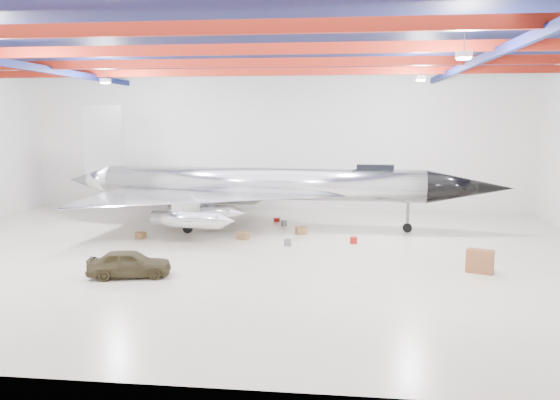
# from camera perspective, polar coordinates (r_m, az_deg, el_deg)

# --- Properties ---
(floor) EXTENTS (40.00, 40.00, 0.00)m
(floor) POSITION_cam_1_polar(r_m,az_deg,el_deg) (29.91, -3.99, -5.53)
(floor) COLOR beige
(floor) RESTS_ON ground
(wall_back) EXTENTS (40.00, 0.00, 40.00)m
(wall_back) POSITION_cam_1_polar(r_m,az_deg,el_deg) (43.89, -0.47, 6.19)
(wall_back) COLOR silver
(wall_back) RESTS_ON floor
(ceiling) EXTENTS (40.00, 40.00, 0.00)m
(ceiling) POSITION_cam_1_polar(r_m,az_deg,el_deg) (29.28, -4.22, 15.86)
(ceiling) COLOR #0A0F38
(ceiling) RESTS_ON wall_back
(ceiling_structure) EXTENTS (39.50, 29.50, 1.08)m
(ceiling_structure) POSITION_cam_1_polar(r_m,az_deg,el_deg) (29.20, -4.20, 14.54)
(ceiling_structure) COLOR maroon
(ceiling_structure) RESTS_ON ceiling
(jet_aircraft) EXTENTS (29.91, 18.01, 8.15)m
(jet_aircraft) POSITION_cam_1_polar(r_m,az_deg,el_deg) (36.39, -2.06, 1.26)
(jet_aircraft) COLOR silver
(jet_aircraft) RESTS_ON floor
(jeep) EXTENTS (4.00, 2.29, 1.28)m
(jeep) POSITION_cam_1_polar(r_m,az_deg,el_deg) (26.18, -15.46, -6.39)
(jeep) COLOR #37301B
(jeep) RESTS_ON floor
(desk) EXTENTS (1.35, 1.04, 1.11)m
(desk) POSITION_cam_1_polar(r_m,az_deg,el_deg) (27.60, 20.16, -6.03)
(desk) COLOR brown
(desk) RESTS_ON floor
(crate_ply) EXTENTS (0.70, 0.64, 0.39)m
(crate_ply) POSITION_cam_1_polar(r_m,az_deg,el_deg) (34.44, -14.36, -3.58)
(crate_ply) COLOR olive
(crate_ply) RESTS_ON floor
(toolbox_red) EXTENTS (0.48, 0.43, 0.28)m
(toolbox_red) POSITION_cam_1_polar(r_m,az_deg,el_deg) (38.81, -0.35, -2.07)
(toolbox_red) COLOR #9C120F
(toolbox_red) RESTS_ON floor
(engine_drum) EXTENTS (0.53, 0.53, 0.38)m
(engine_drum) POSITION_cam_1_polar(r_m,az_deg,el_deg) (31.42, 0.81, -4.47)
(engine_drum) COLOR #59595B
(engine_drum) RESTS_ON floor
(parts_bin) EXTENTS (0.81, 0.74, 0.45)m
(parts_bin) POSITION_cam_1_polar(r_m,az_deg,el_deg) (34.57, 2.23, -3.23)
(parts_bin) COLOR olive
(parts_bin) RESTS_ON floor
(tool_chest) EXTENTS (0.57, 0.57, 0.39)m
(tool_chest) POSITION_cam_1_polar(r_m,az_deg,el_deg) (32.30, 7.69, -4.19)
(tool_chest) COLOR #9C120F
(tool_chest) RESTS_ON floor
(oil_barrel) EXTENTS (0.77, 0.70, 0.44)m
(oil_barrel) POSITION_cam_1_polar(r_m,az_deg,el_deg) (33.20, -3.88, -3.74)
(oil_barrel) COLOR olive
(oil_barrel) RESTS_ON floor
(spares_box) EXTENTS (0.44, 0.44, 0.37)m
(spares_box) POSITION_cam_1_polar(r_m,az_deg,el_deg) (37.31, 0.42, -2.42)
(spares_box) COLOR #59595B
(spares_box) RESTS_ON floor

